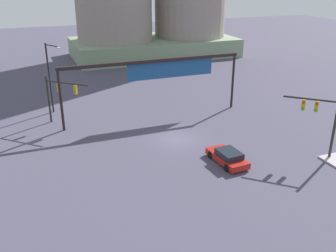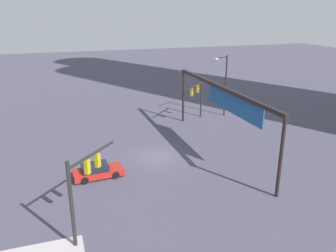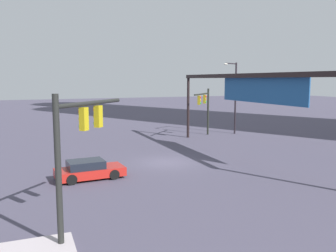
{
  "view_description": "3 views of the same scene",
  "coord_description": "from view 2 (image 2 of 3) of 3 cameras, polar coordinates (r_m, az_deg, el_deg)",
  "views": [
    {
      "loc": [
        -13.17,
        -31.5,
        15.39
      ],
      "look_at": [
        -1.9,
        -2.67,
        2.75
      ],
      "focal_mm": 39.95,
      "sensor_mm": 36.0,
      "label": 1
    },
    {
      "loc": [
        29.75,
        -9.09,
        13.89
      ],
      "look_at": [
        1.91,
        0.37,
        3.85
      ],
      "focal_mm": 36.65,
      "sensor_mm": 36.0,
      "label": 2
    },
    {
      "loc": [
        24.61,
        -9.85,
        6.28
      ],
      "look_at": [
        -0.57,
        0.32,
        2.72
      ],
      "focal_mm": 38.04,
      "sensor_mm": 36.0,
      "label": 3
    }
  ],
  "objects": [
    {
      "name": "streetlamp_curved_arm",
      "position": [
        46.56,
        9.38,
        7.32
      ],
      "size": [
        1.5,
        2.48,
        8.2
      ],
      "rotation": [
        0.0,
        0.0,
        -1.07
      ],
      "color": "black",
      "rests_on": "ground"
    },
    {
      "name": "traffic_signal_near_corner",
      "position": [
        21.75,
        -14.08,
        -9.04
      ],
      "size": [
        3.5,
        3.31,
        5.78
      ],
      "rotation": [
        0.0,
        0.0,
        2.39
      ],
      "color": "black",
      "rests_on": "ground"
    },
    {
      "name": "overhead_sign_gantry",
      "position": [
        34.04,
        9.36,
        4.53
      ],
      "size": [
        20.67,
        0.43,
        6.77
      ],
      "color": "black",
      "rests_on": "ground"
    },
    {
      "name": "sedan_car_approaching",
      "position": [
        30.65,
        -11.69,
        -7.32
      ],
      "size": [
        2.2,
        4.39,
        1.21
      ],
      "rotation": [
        0.0,
        0.0,
        1.64
      ],
      "color": "#B22019",
      "rests_on": "ground"
    },
    {
      "name": "traffic_signal_opposite_side",
      "position": [
        44.77,
        4.97,
        5.53
      ],
      "size": [
        3.95,
        3.75,
        5.26
      ],
      "rotation": [
        0.0,
        0.0,
        -0.76
      ],
      "color": "black",
      "rests_on": "ground"
    },
    {
      "name": "ground_plane",
      "position": [
        34.07,
        -1.63,
        -5.21
      ],
      "size": [
        189.25,
        189.25,
        0.0
      ],
      "primitive_type": "plane",
      "color": "#494458"
    }
  ]
}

